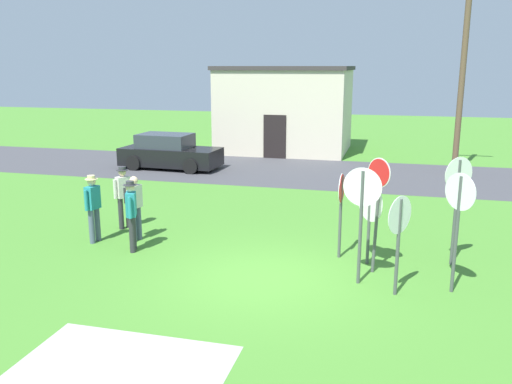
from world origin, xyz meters
The scene contains 17 objects.
ground_plane centered at (0.00, 0.00, 0.00)m, with size 80.00×80.00×0.00m, color #47842D.
street_asphalt centered at (0.00, 11.69, 0.00)m, with size 60.00×6.40×0.01m, color #424247.
concrete_path centered at (-1.17, -4.00, 0.00)m, with size 3.20×2.40×0.01m, color #ADAAA3.
building_background centered at (-3.00, 17.43, 2.19)m, with size 6.65×5.38×4.38m.
utility_pole centered at (5.10, 13.02, 4.58)m, with size 1.80×0.24×8.79m.
parked_car_on_street centered at (-6.89, 11.13, 0.69)m, with size 4.38×2.17×1.51m.
stop_sign_rear_right centered at (3.99, 1.91, 1.69)m, with size 0.61×0.48×2.47m.
stop_sign_tallest centered at (2.03, 0.29, 1.68)m, with size 0.77×0.18×2.44m.
stop_sign_center_cluster centered at (2.32, 1.02, 1.67)m, with size 0.49×0.45×2.52m.
stop_sign_leaning_left centered at (2.77, -0.10, 1.36)m, with size 0.43×0.63×2.00m.
stop_sign_leaning_right centered at (1.48, 1.73, 1.36)m, with size 0.08×0.70×2.01m.
stop_sign_far_back centered at (2.15, 1.48, 1.28)m, with size 0.57×0.71×1.90m.
stop_sign_nearest centered at (3.86, 0.31, 1.65)m, with size 0.51×0.55×2.42m.
person_in_dark_shirt centered at (-3.72, 1.67, 0.98)m, with size 0.40×0.56×1.69m.
person_holding_notes centered at (-3.42, 0.92, 0.98)m, with size 0.33×0.54×1.74m.
person_with_sunhat centered at (-4.67, 1.29, 0.98)m, with size 0.31×0.56×1.74m.
person_on_left centered at (-4.50, 2.55, 0.98)m, with size 0.38×0.49×1.74m.
Camera 1 is at (2.57, -10.25, 4.39)m, focal length 37.41 mm.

